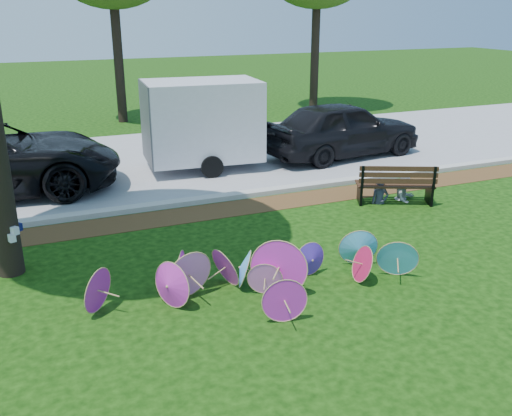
{
  "coord_description": "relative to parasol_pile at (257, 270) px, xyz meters",
  "views": [
    {
      "loc": [
        -3.23,
        -6.9,
        4.32
      ],
      "look_at": [
        0.5,
        2.0,
        0.9
      ],
      "focal_mm": 40.0,
      "sensor_mm": 36.0,
      "label": 1
    }
  ],
  "objects": [
    {
      "name": "person_left",
      "position": [
        4.3,
        2.88,
        0.21
      ],
      "size": [
        0.47,
        0.37,
        1.15
      ],
      "primitive_type": "imported",
      "rotation": [
        0.0,
        0.0,
        -0.23
      ],
      "color": "#343748",
      "rests_on": "ground"
    },
    {
      "name": "person_right",
      "position": [
        5.0,
        2.88,
        0.23
      ],
      "size": [
        0.65,
        0.55,
        1.19
      ],
      "primitive_type": "imported",
      "rotation": [
        0.0,
        0.0,
        0.19
      ],
      "color": "#B7B9C1",
      "rests_on": "ground"
    },
    {
      "name": "street",
      "position": [
        0.05,
        8.7,
        -0.36
      ],
      "size": [
        90.0,
        8.0,
        0.01
      ],
      "primitive_type": "cube",
      "color": "gray",
      "rests_on": "ground"
    },
    {
      "name": "mulch_strip",
      "position": [
        0.05,
        3.85,
        -0.36
      ],
      "size": [
        90.0,
        1.0,
        0.01
      ],
      "primitive_type": "cube",
      "color": "#472D16",
      "rests_on": "ground"
    },
    {
      "name": "parasol_pile",
      "position": [
        0.0,
        0.0,
        0.0
      ],
      "size": [
        5.52,
        1.86,
        0.93
      ],
      "color": "#4AAFDB",
      "rests_on": "ground"
    },
    {
      "name": "dark_pickup",
      "position": [
        5.77,
        7.07,
        0.47
      ],
      "size": [
        5.15,
        2.58,
        1.68
      ],
      "primitive_type": "imported",
      "rotation": [
        0.0,
        0.0,
        1.69
      ],
      "color": "black",
      "rests_on": "ground"
    },
    {
      "name": "park_bench",
      "position": [
        4.65,
        2.83,
        0.1
      ],
      "size": [
        1.92,
        1.37,
        0.94
      ],
      "primitive_type": null,
      "rotation": [
        0.0,
        0.0,
        -0.43
      ],
      "color": "black",
      "rests_on": "ground"
    },
    {
      "name": "curb",
      "position": [
        0.05,
        4.55,
        -0.31
      ],
      "size": [
        90.0,
        0.3,
        0.12
      ],
      "primitive_type": "cube",
      "color": "#B7B5AD",
      "rests_on": "ground"
    },
    {
      "name": "cargo_trailer",
      "position": [
        1.48,
        7.36,
        1.0
      ],
      "size": [
        3.21,
        2.19,
        2.74
      ],
      "primitive_type": "cube",
      "rotation": [
        0.0,
        0.0,
        -0.08
      ],
      "color": "silver",
      "rests_on": "ground"
    },
    {
      "name": "ground",
      "position": [
        0.05,
        -0.65,
        -0.37
      ],
      "size": [
        90.0,
        90.0,
        0.0
      ],
      "primitive_type": "plane",
      "color": "black",
      "rests_on": "ground"
    }
  ]
}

